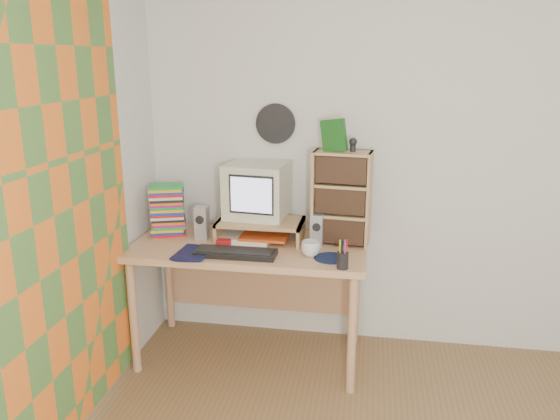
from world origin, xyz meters
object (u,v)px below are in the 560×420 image
(keyboard, at_px, (236,253))
(dvd_stack, at_px, (168,212))
(diary, at_px, (178,250))
(crt_monitor, at_px, (256,191))
(mug, at_px, (311,249))
(desk, at_px, (252,261))
(cd_rack, at_px, (342,198))

(keyboard, bearing_deg, dvd_stack, 149.21)
(dvd_stack, bearing_deg, diary, -79.73)
(keyboard, xyz_separation_m, diary, (-0.33, -0.02, 0.01))
(keyboard, height_order, diary, diary)
(crt_monitor, distance_m, diary, 0.60)
(dvd_stack, distance_m, mug, 0.96)
(dvd_stack, bearing_deg, keyboard, -49.33)
(desk, distance_m, dvd_stack, 0.61)
(dvd_stack, distance_m, cd_rack, 1.09)
(desk, height_order, keyboard, keyboard)
(keyboard, relative_size, cd_rack, 0.82)
(desk, xyz_separation_m, keyboard, (-0.03, -0.28, 0.15))
(crt_monitor, bearing_deg, keyboard, -90.04)
(cd_rack, distance_m, mug, 0.37)
(crt_monitor, bearing_deg, mug, -31.45)
(keyboard, bearing_deg, mug, 9.52)
(dvd_stack, height_order, cd_rack, cd_rack)
(mug, distance_m, diary, 0.75)
(cd_rack, bearing_deg, dvd_stack, -173.34)
(mug, bearing_deg, keyboard, -170.55)
(keyboard, distance_m, cd_rack, 0.70)
(keyboard, bearing_deg, desk, 83.90)
(cd_rack, relative_size, diary, 2.50)
(crt_monitor, distance_m, dvd_stack, 0.57)
(desk, distance_m, diary, 0.49)
(diary, bearing_deg, crt_monitor, 49.71)
(cd_rack, distance_m, diary, 1.00)
(crt_monitor, bearing_deg, dvd_stack, -167.47)
(diary, bearing_deg, keyboard, 7.63)
(dvd_stack, relative_size, cd_rack, 0.51)
(mug, bearing_deg, cd_rack, 58.41)
(mug, xyz_separation_m, diary, (-0.75, -0.09, -0.02))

